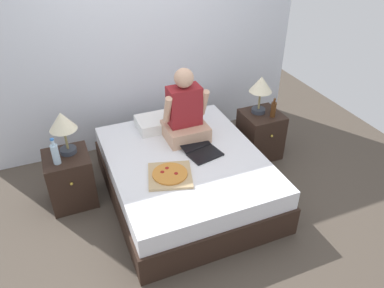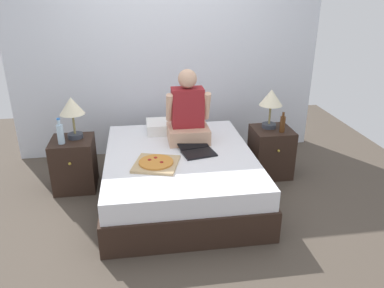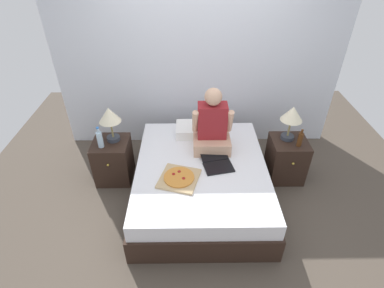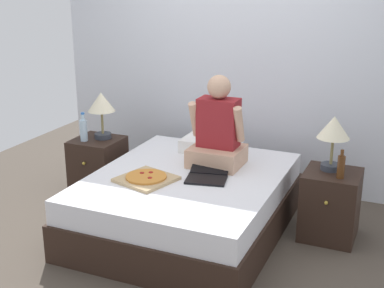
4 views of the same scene
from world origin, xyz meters
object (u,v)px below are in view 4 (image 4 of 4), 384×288
Objects in this scene: bed at (187,203)px; lamp_on_left_nightstand at (101,105)px; person_seated at (218,132)px; nightstand_left at (98,167)px; pizza_box at (146,178)px; laptop at (208,175)px; water_bottle at (84,129)px; beer_bottle at (341,166)px; nightstand_right at (330,205)px; lamp_on_right_nightstand at (334,131)px.

bed is 4.11× the size of lamp_on_left_nightstand.
person_seated is at bearing 68.58° from bed.
nightstand_left is 1.14× the size of pizza_box.
water_bottle is at bearing 168.85° from laptop.
beer_bottle reaches higher than nightstand_left.
lamp_on_left_nightstand reaches higher than bed.
nightstand_left is (-1.12, 0.37, 0.04)m from bed.
laptop is (1.25, -0.41, -0.37)m from lamp_on_left_nightstand.
water_bottle is (-0.08, -0.09, 0.39)m from nightstand_left.
nightstand_right is (2.19, -0.05, -0.61)m from lamp_on_left_nightstand.
lamp_on_right_nightstand reaches higher than laptop.
beer_bottle is 1.53m from pizza_box.
lamp_on_right_nightstand reaches higher than bed.
beer_bottle is at bearing -4.06° from person_seated.
lamp_on_right_nightstand reaches higher than nightstand_right.
lamp_on_left_nightstand is (-1.08, 0.42, 0.65)m from bed.
lamp_on_left_nightstand is 1.22m from person_seated.
nightstand_right is 1.26× the size of lamp_on_right_nightstand.
nightstand_right is at bearing -1.31° from lamp_on_left_nightstand.
water_bottle reaches higher than laptop.
laptop reaches higher than pizza_box.
bed is 3.27× the size of nightstand_left.
lamp_on_left_nightstand is 0.28m from water_bottle.
lamp_on_right_nightstand is (2.20, 0.05, 0.61)m from nightstand_left.
lamp_on_left_nightstand is 0.58× the size of person_seated.
laptop is (1.37, -0.27, -0.15)m from water_bottle.
nightstand_left is 1.36m from laptop.
nightstand_left is 1.26× the size of lamp_on_right_nightstand.
beer_bottle is 0.49× the size of laptop.
lamp_on_left_nightstand reaches higher than beer_bottle.
bed is 1.33m from lamp_on_right_nightstand.
laptop is at bearing -15.58° from nightstand_left.
nightstand_left is 1.00× the size of nightstand_right.
nightstand_right is at bearing 21.04° from laptop.
beer_bottle is (1.19, 0.27, 0.41)m from bed.
person_seated reaches higher than beer_bottle.
beer_bottle is (2.26, -0.15, -0.23)m from lamp_on_left_nightstand.
water_bottle is (-0.12, -0.14, -0.22)m from lamp_on_left_nightstand.
water_bottle is at bearing 179.76° from beer_bottle.
lamp_on_left_nightstand reaches higher than pizza_box.
pizza_box is at bearing -35.34° from nightstand_left.
nightstand_left is 2.33m from beer_bottle.
bed is 1.30m from water_bottle.
laptop reaches higher than bed.
lamp_on_left_nightstand reaches higher than nightstand_left.
nightstand_left is 2.46× the size of beer_bottle.
nightstand_left is at bearing 180.00° from nightstand_right.
bed is 8.04× the size of beer_bottle.
laptop is 0.50m from pizza_box.
lamp_on_right_nightstand is 0.29m from beer_bottle.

